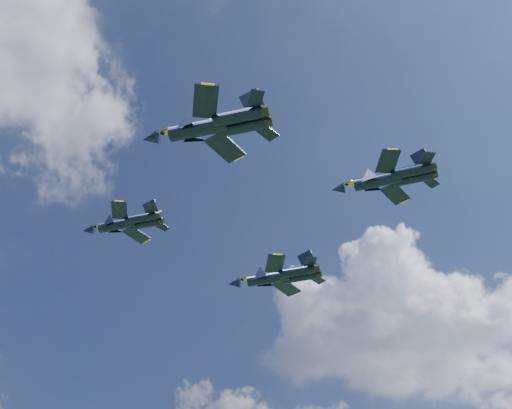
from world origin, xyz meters
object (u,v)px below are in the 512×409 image
at_px(jet_left, 194,129).
at_px(jet_slot, 374,181).
at_px(jet_right, 265,278).
at_px(jet_lead, 115,225).

height_order(jet_left, jet_slot, jet_slot).
relative_size(jet_right, jet_slot, 1.08).
relative_size(jet_left, jet_right, 1.01).
bearing_deg(jet_slot, jet_right, 49.75).
bearing_deg(jet_slot, jet_lead, 93.43).
height_order(jet_lead, jet_left, jet_lead).
xyz_separation_m(jet_lead, jet_slot, (24.80, -30.62, 0.32)).
bearing_deg(jet_lead, jet_right, -42.63).
height_order(jet_lead, jet_right, jet_right).
bearing_deg(jet_slot, jet_left, 135.15).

